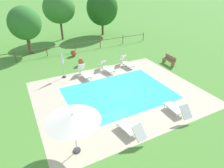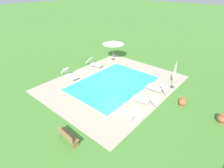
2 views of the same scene
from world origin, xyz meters
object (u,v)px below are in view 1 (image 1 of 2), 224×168
sun_lounger_north_near_steps (126,62)px  tree_west_mid (102,8)px  sun_lounger_north_end (130,129)px  tree_far_west (25,23)px  sun_lounger_north_mid (177,109)px  terracotta_urn_near_fence (81,61)px  sun_lounger_south_near_corner (106,67)px  patio_umbrella_open_foreground (73,117)px  patio_umbrella_closed_row_west (62,59)px  wooden_bench_lawn_side (169,60)px  sun_lounger_north_far (84,72)px  terracotta_urn_by_tree (74,53)px  tree_east_mid (59,8)px

sun_lounger_north_near_steps → tree_west_mid: 11.97m
sun_lounger_north_end → tree_west_mid: bearing=69.1°
sun_lounger_north_near_steps → tree_far_west: tree_far_west is taller
sun_lounger_north_mid → terracotta_urn_near_fence: (-2.66, 9.82, -0.00)m
tree_far_west → sun_lounger_south_near_corner: bearing=-55.5°
sun_lounger_south_near_corner → tree_west_mid: tree_west_mid is taller
patio_umbrella_open_foreground → patio_umbrella_closed_row_west: bearing=78.9°
sun_lounger_north_near_steps → wooden_bench_lawn_side: bearing=-20.3°
sun_lounger_north_far → terracotta_urn_near_fence: (0.57, 2.41, -0.01)m
sun_lounger_north_far → tree_far_west: 9.01m
patio_umbrella_open_foreground → terracotta_urn_near_fence: 10.59m
sun_lounger_north_mid → patio_umbrella_closed_row_west: patio_umbrella_closed_row_west is taller
sun_lounger_north_end → sun_lounger_north_mid: bearing=2.9°
terracotta_urn_by_tree → tree_west_mid: tree_west_mid is taller
patio_umbrella_closed_row_west → tree_far_west: (-1.69, 7.22, 1.57)m
patio_umbrella_open_foreground → wooden_bench_lawn_side: patio_umbrella_open_foreground is taller
tree_east_mid → sun_lounger_north_end: bearing=-94.4°
sun_lounger_north_end → patio_umbrella_open_foreground: bearing=175.8°
sun_lounger_north_far → wooden_bench_lawn_side: size_ratio=1.21×
patio_umbrella_closed_row_west → tree_west_mid: bearing=51.4°
patio_umbrella_open_foreground → sun_lounger_north_mid: bearing=-0.4°
sun_lounger_north_far → patio_umbrella_closed_row_west: (-1.55, 0.69, 1.28)m
terracotta_urn_near_fence → sun_lounger_north_near_steps: bearing=-30.8°
sun_lounger_north_end → tree_far_west: 16.05m
terracotta_urn_by_tree → sun_lounger_north_near_steps: bearing=-53.7°
wooden_bench_lawn_side → tree_west_mid: size_ratio=0.26×
sun_lounger_north_end → terracotta_urn_by_tree: 12.67m
sun_lounger_north_far → terracotta_urn_near_fence: size_ratio=2.56×
tree_west_mid → terracotta_urn_near_fence: bearing=-125.6°
patio_umbrella_open_foreground → wooden_bench_lawn_side: size_ratio=1.63×
sun_lounger_north_near_steps → terracotta_urn_by_tree: 5.98m
wooden_bench_lawn_side → tree_east_mid: bearing=117.9°
terracotta_urn_by_tree → tree_west_mid: 9.56m
tree_east_mid → tree_west_mid: bearing=-3.1°
sun_lounger_north_end → terracotta_urn_near_fence: sun_lounger_north_end is taller
wooden_bench_lawn_side → tree_west_mid: tree_west_mid is taller
sun_lounger_north_near_steps → patio_umbrella_closed_row_west: bearing=175.5°
terracotta_urn_near_fence → tree_west_mid: tree_west_mid is taller
wooden_bench_lawn_side → sun_lounger_south_near_corner: bearing=167.5°
wooden_bench_lawn_side → tree_east_mid: 15.04m
sun_lounger_north_end → terracotta_urn_by_tree: (0.90, 12.64, -0.03)m
sun_lounger_north_near_steps → terracotta_urn_near_fence: bearing=149.2°
wooden_bench_lawn_side → patio_umbrella_closed_row_west: bearing=168.9°
tree_east_mid → terracotta_urn_by_tree: bearing=-95.1°
sun_lounger_north_near_steps → sun_lounger_north_far: (-4.22, -0.24, 0.00)m
terracotta_urn_near_fence → terracotta_urn_by_tree: bearing=87.5°
sun_lounger_south_near_corner → tree_far_west: 9.87m
sun_lounger_north_end → tree_west_mid: size_ratio=0.33×
sun_lounger_south_near_corner → patio_umbrella_closed_row_west: size_ratio=0.81×
terracotta_urn_by_tree → tree_west_mid: (6.34, 6.37, 3.25)m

